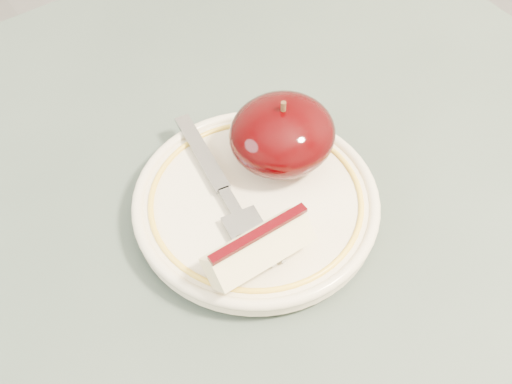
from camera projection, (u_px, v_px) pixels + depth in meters
plate at (256, 203)px, 0.54m from camera, size 0.19×0.19×0.02m
apple_half at (282, 134)px, 0.54m from camera, size 0.08×0.08×0.06m
apple_wedge at (259, 248)px, 0.49m from camera, size 0.08×0.03×0.04m
fork at (224, 191)px, 0.54m from camera, size 0.04×0.16×0.00m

